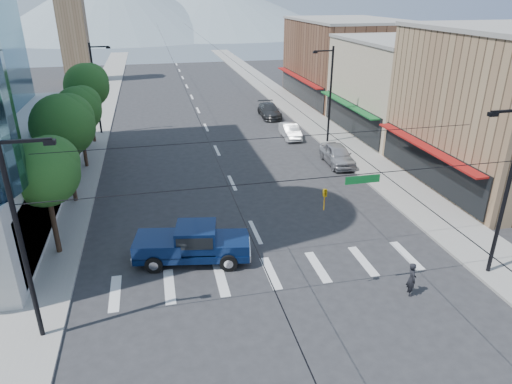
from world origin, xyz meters
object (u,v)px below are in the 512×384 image
(parked_car_far, at_px, (269,111))
(pickup_truck, at_px, (192,243))
(pedestrian, at_px, (412,279))
(parked_car_mid, at_px, (290,131))
(parked_car_near, at_px, (337,155))

(parked_car_far, bearing_deg, pickup_truck, -109.40)
(pedestrian, height_order, parked_car_mid, pedestrian)
(pedestrian, bearing_deg, parked_car_near, 1.85)
(parked_car_mid, bearing_deg, parked_car_far, 92.65)
(parked_car_mid, xyz_separation_m, parked_car_far, (0.03, 8.51, 0.06))
(pickup_truck, relative_size, parked_car_mid, 1.51)
(pedestrian, bearing_deg, parked_car_far, 9.83)
(parked_car_near, bearing_deg, parked_car_far, 98.40)
(parked_car_near, relative_size, parked_car_far, 0.94)
(pedestrian, distance_m, parked_car_mid, 26.09)
(pickup_truck, height_order, parked_car_near, pickup_truck)
(pedestrian, xyz_separation_m, parked_car_near, (3.49, 17.86, -0.02))
(pedestrian, xyz_separation_m, parked_car_mid, (1.83, 26.03, -0.16))
(pickup_truck, xyz_separation_m, parked_car_far, (11.78, 29.18, -0.33))
(pickup_truck, bearing_deg, parked_car_near, 53.21)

